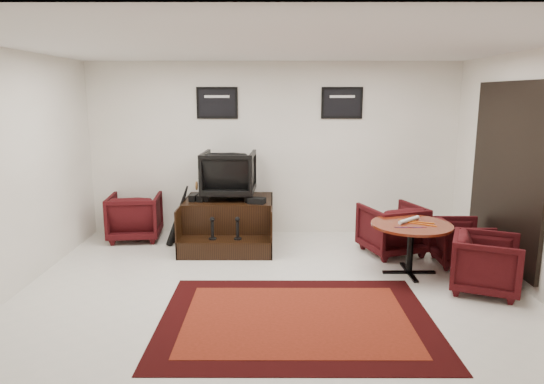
{
  "coord_description": "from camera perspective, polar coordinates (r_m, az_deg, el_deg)",
  "views": [
    {
      "loc": [
        -0.0,
        -5.4,
        2.29
      ],
      "look_at": [
        -0.02,
        0.9,
        1.01
      ],
      "focal_mm": 32.0,
      "sensor_mm": 36.0,
      "label": 1
    }
  ],
  "objects": [
    {
      "name": "table_chair_corner",
      "position": [
        6.24,
        23.91,
        -7.43
      ],
      "size": [
        0.91,
        0.94,
        0.75
      ],
      "primitive_type": "imported",
      "rotation": [
        0.0,
        0.0,
        1.17
      ],
      "color": "black",
      "rests_on": "ground"
    },
    {
      "name": "polish_kit",
      "position": [
        7.18,
        -1.8,
        -1.02
      ],
      "size": [
        0.28,
        0.23,
        0.08
      ],
      "primitive_type": "cube",
      "rotation": [
        0.0,
        0.0,
        -0.28
      ],
      "color": "black",
      "rests_on": "shine_podium"
    },
    {
      "name": "armchair_side",
      "position": [
        8.04,
        -15.81,
        -2.54
      ],
      "size": [
        0.86,
        0.81,
        0.81
      ],
      "primitive_type": "imported",
      "rotation": [
        0.0,
        0.0,
        3.24
      ],
      "color": "black",
      "rests_on": "ground"
    },
    {
      "name": "shine_chair",
      "position": [
        7.53,
        -5.1,
        2.37
      ],
      "size": [
        0.83,
        0.78,
        0.82
      ],
      "primitive_type": "imported",
      "rotation": [
        0.0,
        0.0,
        3.1
      ],
      "color": "black",
      "rests_on": "shine_podium"
    },
    {
      "name": "meeting_table",
      "position": [
        6.46,
        16.07,
        -4.33
      ],
      "size": [
        1.02,
        1.02,
        0.67
      ],
      "color": "#4A100A",
      "rests_on": "ground"
    },
    {
      "name": "shoes_pair",
      "position": [
        7.45,
        -8.73,
        -0.63
      ],
      "size": [
        0.25,
        0.29,
        0.1
      ],
      "color": "black",
      "rests_on": "shine_podium"
    },
    {
      "name": "umbrella_hooked",
      "position": [
        7.64,
        -10.88,
        -2.51
      ],
      "size": [
        0.35,
        0.13,
        0.94
      ],
      "primitive_type": null,
      "color": "black",
      "rests_on": "ground"
    },
    {
      "name": "table_chair_window",
      "position": [
        7.09,
        21.37,
        -5.29
      ],
      "size": [
        0.63,
        0.67,
        0.68
      ],
      "primitive_type": "imported",
      "rotation": [
        0.0,
        0.0,
        1.57
      ],
      "color": "black",
      "rests_on": "ground"
    },
    {
      "name": "ground",
      "position": [
        5.86,
        0.15,
        -11.53
      ],
      "size": [
        6.0,
        6.0,
        0.0
      ],
      "primitive_type": "plane",
      "color": "silver",
      "rests_on": "ground"
    },
    {
      "name": "umbrella_black",
      "position": [
        7.51,
        -11.21,
        -3.32
      ],
      "size": [
        0.3,
        0.11,
        0.8
      ],
      "primitive_type": null,
      "color": "black",
      "rests_on": "ground"
    },
    {
      "name": "shine_podium",
      "position": [
        7.55,
        -5.1,
        -3.69
      ],
      "size": [
        1.36,
        1.4,
        0.7
      ],
      "color": "black",
      "rests_on": "ground"
    },
    {
      "name": "paper_roll",
      "position": [
        6.52,
        15.81,
        -3.18
      ],
      "size": [
        0.35,
        0.32,
        0.05
      ],
      "primitive_type": "cylinder",
      "rotation": [
        0.0,
        1.57,
        0.73
      ],
      "color": "silver",
      "rests_on": "meeting_table"
    },
    {
      "name": "table_chair_back",
      "position": [
        7.26,
        13.93,
        -3.96
      ],
      "size": [
        0.97,
        0.94,
        0.8
      ],
      "primitive_type": "imported",
      "rotation": [
        0.0,
        0.0,
        3.47
      ],
      "color": "black",
      "rests_on": "ground"
    },
    {
      "name": "room_shell",
      "position": [
        5.56,
        4.39,
        6.21
      ],
      "size": [
        6.02,
        5.02,
        2.81
      ],
      "color": "white",
      "rests_on": "ground"
    },
    {
      "name": "table_clutter",
      "position": [
        6.44,
        16.58,
        -3.59
      ],
      "size": [
        0.56,
        0.38,
        0.01
      ],
      "color": "#CF590B",
      "rests_on": "meeting_table"
    },
    {
      "name": "area_rug",
      "position": [
        5.18,
        2.89,
        -14.7
      ],
      "size": [
        2.81,
        2.11,
        0.01
      ],
      "color": "black",
      "rests_on": "ground"
    }
  ]
}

